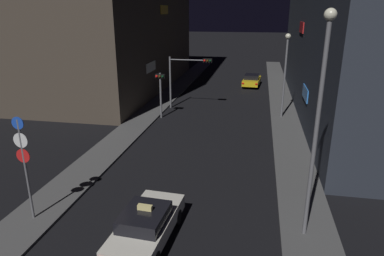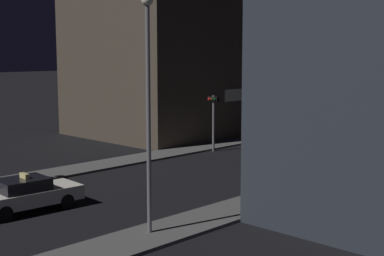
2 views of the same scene
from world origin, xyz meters
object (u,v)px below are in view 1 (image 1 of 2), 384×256
traffic_light_overhead (187,71)px  traffic_light_left_kerb (160,86)px  street_lamp_far_block (286,65)px  street_lamp_near_block (319,109)px  far_car (252,80)px  taxi (146,225)px  sign_pole_left (24,159)px

traffic_light_overhead → traffic_light_left_kerb: 3.65m
traffic_light_left_kerb → street_lamp_far_block: size_ratio=0.56×
street_lamp_near_block → street_lamp_far_block: 16.23m
street_lamp_near_block → far_car: bearing=95.7°
traffic_light_overhead → taxi: bearing=-82.9°
far_car → street_lamp_far_block: bearing=-77.5°
street_lamp_far_block → sign_pole_left: bearing=-122.8°
sign_pole_left → street_lamp_near_block: (11.22, 1.07, 2.39)m
taxi → sign_pole_left: bearing=175.0°
taxi → traffic_light_left_kerb: 16.54m
taxi → sign_pole_left: 5.62m
taxi → traffic_light_left_kerb: size_ratio=1.21×
taxi → street_lamp_far_block: 19.05m
street_lamp_near_block → street_lamp_far_block: street_lamp_near_block is taller
traffic_light_overhead → sign_pole_left: traffic_light_overhead is taller
taxi → street_lamp_near_block: size_ratio=0.54×
taxi → far_car: size_ratio=0.99×
traffic_light_overhead → traffic_light_left_kerb: bearing=-115.3°
street_lamp_near_block → street_lamp_far_block: (-0.07, 16.21, -0.85)m
street_lamp_near_block → sign_pole_left: bearing=-174.6°
traffic_light_left_kerb → street_lamp_far_block: street_lamp_far_block is taller
traffic_light_overhead → street_lamp_near_block: 19.65m
far_car → sign_pole_left: bearing=-105.6°
street_lamp_far_block → traffic_light_overhead: bearing=170.1°
traffic_light_overhead → far_car: bearing=63.8°
far_car → street_lamp_far_block: street_lamp_far_block is taller
taxi → traffic_light_left_kerb: traffic_light_left_kerb is taller
far_car → street_lamp_far_block: (2.81, -12.66, 3.65)m
traffic_light_left_kerb → sign_pole_left: (-1.29, -15.50, 0.15)m
traffic_light_overhead → traffic_light_left_kerb: traffic_light_overhead is taller
traffic_light_left_kerb → street_lamp_near_block: size_ratio=0.44×
sign_pole_left → street_lamp_near_block: 11.52m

